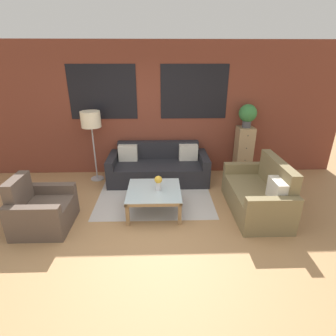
{
  "coord_description": "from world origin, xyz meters",
  "views": [
    {
      "loc": [
        0.24,
        -3.24,
        2.46
      ],
      "look_at": [
        0.37,
        1.29,
        0.55
      ],
      "focal_mm": 28.0,
      "sensor_mm": 36.0,
      "label": 1
    }
  ],
  "objects_px": {
    "couch_dark": "(158,168)",
    "drawer_cabinet": "(243,152)",
    "armchair_corner": "(42,211)",
    "settee_vintage": "(259,195)",
    "flower_vase": "(158,182)",
    "coffee_table": "(154,193)",
    "floor_lamp": "(91,122)",
    "potted_plant": "(248,114)"
  },
  "relations": [
    {
      "from": "drawer_cabinet",
      "to": "flower_vase",
      "type": "xyz_separation_m",
      "value": [
        -1.87,
        -1.53,
        0.02
      ]
    },
    {
      "from": "coffee_table",
      "to": "drawer_cabinet",
      "type": "bearing_deg",
      "value": 37.66
    },
    {
      "from": "armchair_corner",
      "to": "drawer_cabinet",
      "type": "bearing_deg",
      "value": 27.22
    },
    {
      "from": "coffee_table",
      "to": "floor_lamp",
      "type": "height_order",
      "value": "floor_lamp"
    },
    {
      "from": "couch_dark",
      "to": "drawer_cabinet",
      "type": "relative_size",
      "value": 1.9
    },
    {
      "from": "coffee_table",
      "to": "potted_plant",
      "type": "bearing_deg",
      "value": 37.66
    },
    {
      "from": "settee_vintage",
      "to": "coffee_table",
      "type": "distance_m",
      "value": 1.78
    },
    {
      "from": "settee_vintage",
      "to": "potted_plant",
      "type": "distance_m",
      "value": 1.89
    },
    {
      "from": "floor_lamp",
      "to": "coffee_table",
      "type": "bearing_deg",
      "value": -46.51
    },
    {
      "from": "couch_dark",
      "to": "coffee_table",
      "type": "height_order",
      "value": "couch_dark"
    },
    {
      "from": "couch_dark",
      "to": "flower_vase",
      "type": "bearing_deg",
      "value": -89.6
    },
    {
      "from": "coffee_table",
      "to": "drawer_cabinet",
      "type": "relative_size",
      "value": 0.82
    },
    {
      "from": "couch_dark",
      "to": "armchair_corner",
      "type": "height_order",
      "value": "armchair_corner"
    },
    {
      "from": "floor_lamp",
      "to": "flower_vase",
      "type": "xyz_separation_m",
      "value": [
        1.36,
        -1.37,
        -0.7
      ]
    },
    {
      "from": "drawer_cabinet",
      "to": "potted_plant",
      "type": "bearing_deg",
      "value": 90.0
    },
    {
      "from": "floor_lamp",
      "to": "flower_vase",
      "type": "relative_size",
      "value": 5.63
    },
    {
      "from": "potted_plant",
      "to": "coffee_table",
      "type": "bearing_deg",
      "value": -142.34
    },
    {
      "from": "couch_dark",
      "to": "settee_vintage",
      "type": "xyz_separation_m",
      "value": [
        1.71,
        -1.32,
        0.03
      ]
    },
    {
      "from": "couch_dark",
      "to": "potted_plant",
      "type": "bearing_deg",
      "value": 7.12
    },
    {
      "from": "settee_vintage",
      "to": "armchair_corner",
      "type": "xyz_separation_m",
      "value": [
        -3.51,
        -0.34,
        -0.03
      ]
    },
    {
      "from": "settee_vintage",
      "to": "armchair_corner",
      "type": "bearing_deg",
      "value": -174.43
    },
    {
      "from": "coffee_table",
      "to": "floor_lamp",
      "type": "bearing_deg",
      "value": 133.49
    },
    {
      "from": "couch_dark",
      "to": "drawer_cabinet",
      "type": "height_order",
      "value": "drawer_cabinet"
    },
    {
      "from": "settee_vintage",
      "to": "floor_lamp",
      "type": "relative_size",
      "value": 1.0
    },
    {
      "from": "couch_dark",
      "to": "drawer_cabinet",
      "type": "xyz_separation_m",
      "value": [
        1.88,
        0.23,
        0.27
      ]
    },
    {
      "from": "couch_dark",
      "to": "floor_lamp",
      "type": "distance_m",
      "value": 1.68
    },
    {
      "from": "armchair_corner",
      "to": "coffee_table",
      "type": "relative_size",
      "value": 0.95
    },
    {
      "from": "settee_vintage",
      "to": "armchair_corner",
      "type": "distance_m",
      "value": 3.53
    },
    {
      "from": "drawer_cabinet",
      "to": "armchair_corner",
      "type": "bearing_deg",
      "value": -152.78
    },
    {
      "from": "drawer_cabinet",
      "to": "settee_vintage",
      "type": "bearing_deg",
      "value": -96.2
    },
    {
      "from": "settee_vintage",
      "to": "coffee_table",
      "type": "xyz_separation_m",
      "value": [
        -1.78,
        0.05,
        0.04
      ]
    },
    {
      "from": "settee_vintage",
      "to": "flower_vase",
      "type": "xyz_separation_m",
      "value": [
        -1.7,
        0.02,
        0.26
      ]
    },
    {
      "from": "armchair_corner",
      "to": "potted_plant",
      "type": "relative_size",
      "value": 1.76
    },
    {
      "from": "coffee_table",
      "to": "potted_plant",
      "type": "height_order",
      "value": "potted_plant"
    },
    {
      "from": "armchair_corner",
      "to": "drawer_cabinet",
      "type": "xyz_separation_m",
      "value": [
        3.68,
        1.89,
        0.27
      ]
    },
    {
      "from": "couch_dark",
      "to": "armchair_corner",
      "type": "relative_size",
      "value": 2.44
    },
    {
      "from": "drawer_cabinet",
      "to": "flower_vase",
      "type": "distance_m",
      "value": 2.42
    },
    {
      "from": "couch_dark",
      "to": "flower_vase",
      "type": "relative_size",
      "value": 7.91
    },
    {
      "from": "coffee_table",
      "to": "drawer_cabinet",
      "type": "xyz_separation_m",
      "value": [
        1.95,
        1.5,
        0.2
      ]
    },
    {
      "from": "settee_vintage",
      "to": "potted_plant",
      "type": "bearing_deg",
      "value": 83.8
    },
    {
      "from": "armchair_corner",
      "to": "floor_lamp",
      "type": "distance_m",
      "value": 2.05
    },
    {
      "from": "settee_vintage",
      "to": "floor_lamp",
      "type": "distance_m",
      "value": 3.5
    }
  ]
}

